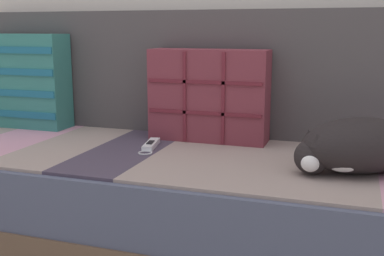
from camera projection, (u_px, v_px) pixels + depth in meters
The scene contains 6 objects.
couch at pixel (163, 202), 1.75m from camera, with size 2.03×0.81×0.39m.
sofa_backrest at pixel (193, 72), 1.97m from camera, with size 1.99×0.14×0.49m.
throw_pillow_quilted at pixel (209, 95), 1.81m from camera, with size 0.45×0.14×0.34m.
throw_pillow_striped at pixel (26, 81), 2.06m from camera, with size 0.37×0.14×0.40m.
sleeping_cat at pixel (356, 147), 1.41m from camera, with size 0.42×0.37×0.16m.
game_remote_far at pixel (151, 145), 1.73m from camera, with size 0.08×0.20×0.02m.
Camera 1 is at (0.63, -1.39, 0.81)m, focal length 45.00 mm.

